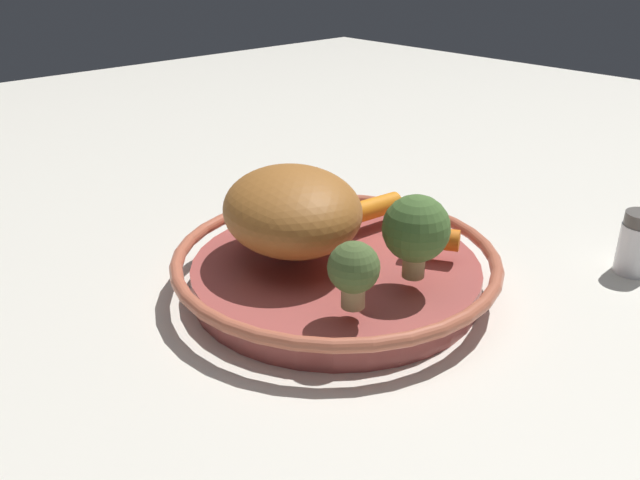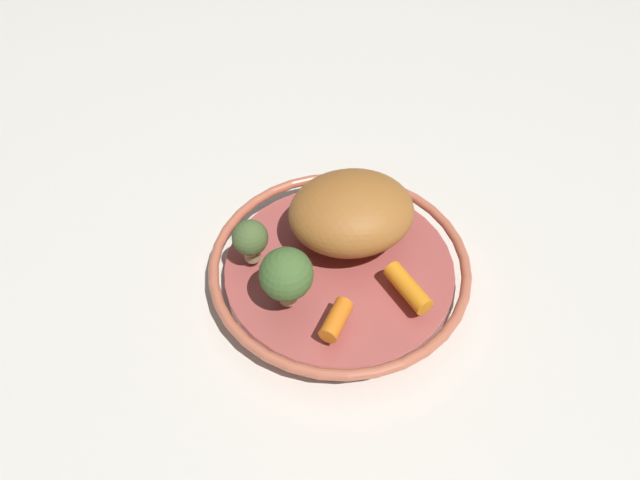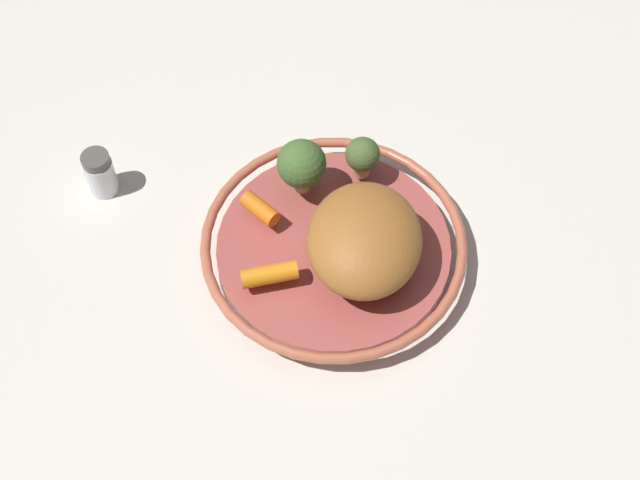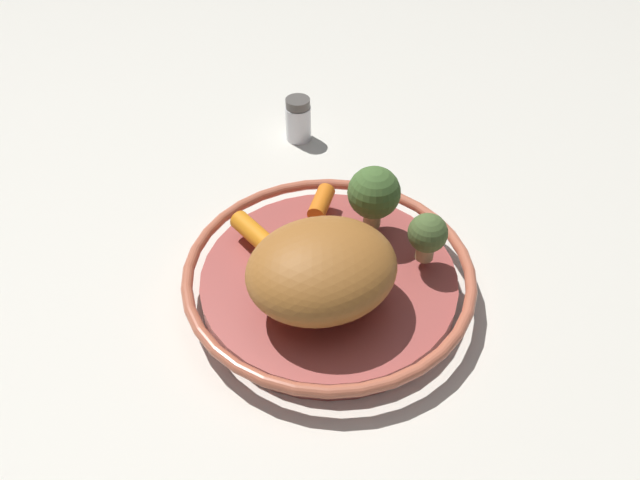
% 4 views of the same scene
% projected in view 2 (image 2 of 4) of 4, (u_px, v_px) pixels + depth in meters
% --- Properties ---
extents(ground_plane, '(2.46, 2.46, 0.00)m').
position_uv_depth(ground_plane, '(339.00, 279.00, 0.70)').
color(ground_plane, silver).
extents(serving_bowl, '(0.31, 0.31, 0.04)m').
position_uv_depth(serving_bowl, '(339.00, 269.00, 0.68)').
color(serving_bowl, '#A84C47').
rests_on(serving_bowl, ground_plane).
extents(roast_chicken_piece, '(0.19, 0.18, 0.08)m').
position_uv_depth(roast_chicken_piece, '(351.00, 212.00, 0.66)').
color(roast_chicken_piece, '#A4632A').
rests_on(roast_chicken_piece, serving_bowl).
extents(baby_carrot_back, '(0.03, 0.07, 0.02)m').
position_uv_depth(baby_carrot_back, '(408.00, 288.00, 0.62)').
color(baby_carrot_back, orange).
rests_on(baby_carrot_back, serving_bowl).
extents(baby_carrot_center, '(0.05, 0.04, 0.02)m').
position_uv_depth(baby_carrot_center, '(336.00, 320.00, 0.60)').
color(baby_carrot_center, orange).
rests_on(baby_carrot_center, serving_bowl).
extents(broccoli_floret_large, '(0.06, 0.06, 0.07)m').
position_uv_depth(broccoli_floret_large, '(286.00, 275.00, 0.59)').
color(broccoli_floret_large, tan).
rests_on(broccoli_floret_large, serving_bowl).
extents(broccoli_floret_mid, '(0.04, 0.04, 0.06)m').
position_uv_depth(broccoli_floret_mid, '(250.00, 239.00, 0.64)').
color(broccoli_floret_mid, tan).
rests_on(broccoli_floret_mid, serving_bowl).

